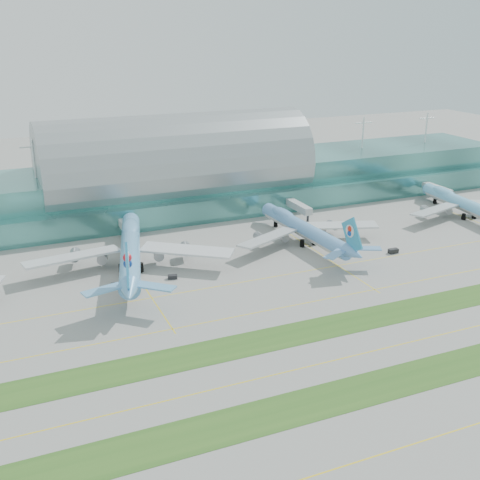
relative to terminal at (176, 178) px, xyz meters
name	(u,v)px	position (x,y,z in m)	size (l,w,h in m)	color
ground	(318,333)	(-0.01, -128.79, -14.23)	(700.00, 700.00, 0.00)	gray
terminal	(176,178)	(0.00, 0.00, 0.00)	(340.00, 69.10, 36.00)	#3D7A75
grass_strip_near	(378,386)	(-0.01, -156.79, -14.19)	(420.00, 12.00, 0.08)	#2D591E
grass_strip_far	(315,330)	(-0.01, -126.79, -14.19)	(420.00, 12.00, 0.08)	#2D591E
taxiline_a	(436,437)	(-0.01, -176.79, -14.22)	(420.00, 0.35, 0.01)	yellow
taxiline_b	(346,358)	(-0.01, -142.79, -14.22)	(420.00, 0.35, 0.01)	yellow
taxiline_c	(288,306)	(-0.01, -110.79, -14.22)	(420.00, 0.35, 0.01)	yellow
taxiline_d	(258,279)	(-0.01, -88.79, -14.22)	(420.00, 0.35, 0.01)	yellow
airliner_b	(130,249)	(-36.18, -61.80, -7.31)	(69.72, 80.44, 22.41)	#5FA0D2
airliner_c	(303,228)	(31.12, -62.99, -8.29)	(61.59, 69.97, 19.26)	#5F96D1
airliner_d	(464,204)	(112.43, -61.21, -8.42)	(59.95, 68.37, 18.81)	#6EC1F2
gse_c	(116,285)	(-44.68, -76.44, -13.54)	(3.07, 1.77, 1.37)	black
gse_d	(173,277)	(-25.90, -77.07, -13.57)	(3.16, 1.79, 1.32)	black
gse_e	(337,249)	(38.27, -76.46, -13.50)	(3.79, 2.12, 1.45)	#C18E0B
gse_f	(393,251)	(56.48, -86.30, -13.38)	(3.70, 1.87, 1.69)	black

